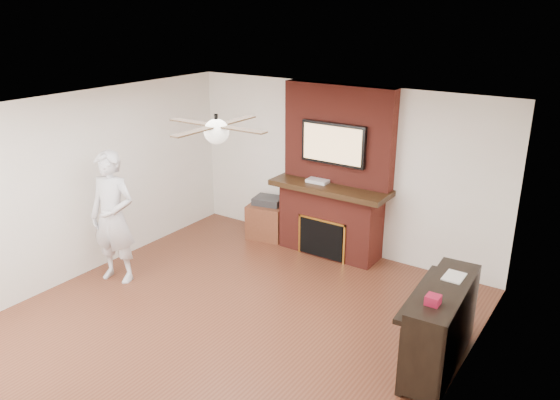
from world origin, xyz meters
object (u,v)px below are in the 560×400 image
Objects in this scene: piano at (440,325)px; fireplace at (333,189)px; side_table at (268,218)px; person at (113,217)px.

fireplace is at bearing 137.40° from piano.
fireplace is 3.70× the size of side_table.
person is 4.30m from piano.
fireplace is 1.39× the size of person.
piano is at bearing -39.20° from fireplace.
person is (-1.97, -2.41, -0.10)m from fireplace.
side_table is 0.48× the size of piano.
fireplace reaches higher than side_table.
piano reaches higher than side_table.
person is at bearing -175.97° from piano.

